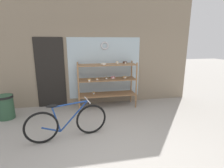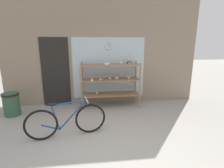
% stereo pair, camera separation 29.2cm
% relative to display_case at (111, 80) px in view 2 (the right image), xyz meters
% --- Properties ---
extents(ground_plane, '(30.00, 30.00, 0.00)m').
position_rel_display_case_xyz_m(ground_plane, '(-0.22, -2.33, -0.85)').
color(ground_plane, gray).
extents(storefront_facade, '(6.11, 0.13, 3.85)m').
position_rel_display_case_xyz_m(storefront_facade, '(-0.25, 0.41, 1.03)').
color(storefront_facade, gray).
rests_on(storefront_facade, ground_plane).
extents(display_case, '(1.74, 0.55, 1.39)m').
position_rel_display_case_xyz_m(display_case, '(0.00, 0.00, 0.00)').
color(display_case, '#8E6642').
rests_on(display_case, ground_plane).
extents(bicycle, '(1.66, 0.50, 0.80)m').
position_rel_display_case_xyz_m(bicycle, '(-1.12, -1.66, -0.49)').
color(bicycle, black).
rests_on(bicycle, ground_plane).
extents(trash_bin, '(0.44, 0.44, 0.63)m').
position_rel_display_case_xyz_m(trash_bin, '(-2.76, -0.35, -0.51)').
color(trash_bin, '#2D5138').
rests_on(trash_bin, ground_plane).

